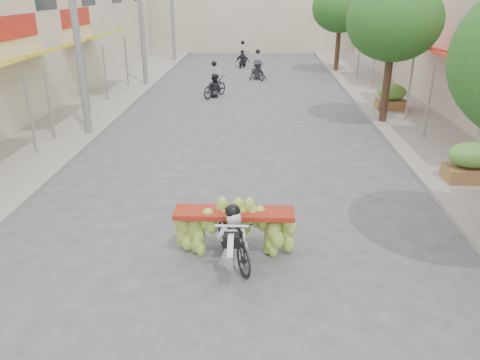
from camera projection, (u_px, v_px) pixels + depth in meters
name	position (u px, v px, depth m)	size (l,w,h in m)	color
sidewalk_left	(76.00, 113.00, 19.45)	(4.00, 60.00, 0.12)	gray
sidewalk_right	(416.00, 116.00, 18.93)	(4.00, 60.00, 0.12)	gray
far_building	(253.00, 6.00, 39.14)	(20.00, 6.00, 7.00)	#C0B398
utility_pole_mid	(74.00, 16.00, 15.11)	(0.60, 0.24, 8.00)	slate
utility_pole_far	(140.00, 6.00, 23.43)	(0.60, 0.24, 8.00)	slate
utility_pole_back	(172.00, 1.00, 31.75)	(0.60, 0.24, 8.00)	slate
street_tree_mid	(394.00, 21.00, 16.65)	(3.40, 3.40, 5.25)	#3A2719
street_tree_far	(341.00, 8.00, 27.74)	(3.40, 3.40, 5.25)	#3A2719
produce_crate_mid	(471.00, 159.00, 12.24)	(1.20, 0.88, 1.16)	brown
produce_crate_far	(392.00, 95.00, 19.64)	(1.20, 0.88, 1.16)	brown
banana_motorbike	(233.00, 227.00, 8.79)	(2.29, 1.88, 2.12)	black
pedestrian	(389.00, 90.00, 19.60)	(0.88, 0.70, 1.55)	silver
bg_motorbike_a	(214.00, 82.00, 22.28)	(1.36, 1.83, 1.95)	black
bg_motorbike_b	(258.00, 64.00, 26.48)	(1.19, 1.59, 1.95)	black
bg_motorbike_c	(243.00, 55.00, 30.80)	(1.05, 1.83, 1.95)	black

